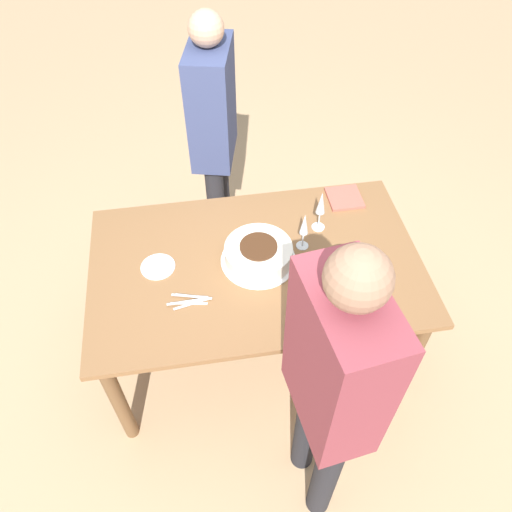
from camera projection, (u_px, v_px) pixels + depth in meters
ground_plane at (256, 345)px, 2.99m from camera, size 12.00×12.00×0.00m
dining_table at (256, 276)px, 2.50m from camera, size 1.61×0.99×0.75m
cake_center_white at (258, 254)px, 2.40m from camera, size 0.37×0.37×0.11m
cake_front_chocolate at (348, 269)px, 2.33m from camera, size 0.26×0.26×0.11m
wine_glass_near at (321, 205)px, 2.46m from camera, size 0.07×0.07×0.24m
wine_glass_far at (304, 226)px, 2.39m from camera, size 0.06×0.06×0.22m
dessert_plate_left at (158, 267)px, 2.40m from camera, size 0.17×0.17×0.01m
fork_pile at (190, 300)px, 2.27m from camera, size 0.21×0.09×0.01m
napkin_stack at (345, 198)px, 2.72m from camera, size 0.18×0.19×0.02m
person_cutting at (332, 383)px, 1.71m from camera, size 0.27×0.43×1.69m
person_watching at (213, 126)px, 2.81m from camera, size 0.31×0.44×1.61m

